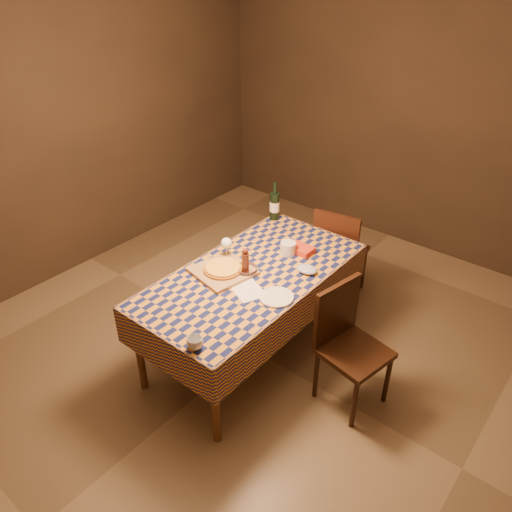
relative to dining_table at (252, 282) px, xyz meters
The scene contains 16 objects.
room 0.66m from the dining_table, ahead, with size 5.00×5.10×2.70m.
dining_table is the anchor object (origin of this frame).
cutting_board 0.24m from the dining_table, 143.60° to the right, with size 0.40×0.40×0.03m, color #A67C4E.
pizza 0.25m from the dining_table, 143.60° to the right, with size 0.30×0.30×0.03m.
pepper_mill 0.19m from the dining_table, 119.11° to the right, with size 0.07×0.07×0.23m.
bowl 0.11m from the dining_table, 149.53° to the right, with size 0.16×0.16×0.05m, color #5A414C.
wine_glass 0.36m from the dining_table, behind, with size 0.09×0.09×0.18m.
wine_bottle 0.93m from the dining_table, 116.67° to the left, with size 0.10×0.10×0.35m.
deli_tub 0.42m from the dining_table, 83.80° to the left, with size 0.12×0.12×0.10m, color silver.
takeout_container 0.51m from the dining_table, 77.22° to the left, with size 0.19×0.13×0.05m, color red.
white_plate 0.36m from the dining_table, 21.20° to the right, with size 0.24×0.24×0.01m, color silver.
tumbler 0.89m from the dining_table, 73.39° to the right, with size 0.10×0.10×0.08m, color silver.
flour_patch 0.23m from the dining_table, 58.08° to the right, with size 0.25×0.19×0.00m, color white.
flour_bag 0.43m from the dining_table, 42.18° to the left, with size 0.16×0.12×0.05m, color #A3ADD1.
chair_far 1.10m from the dining_table, 83.30° to the left, with size 0.49×0.49×0.93m.
chair_right 0.83m from the dining_table, ahead, with size 0.50×0.49×0.93m.
Camera 1 is at (1.99, -2.39, 2.87)m, focal length 35.00 mm.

